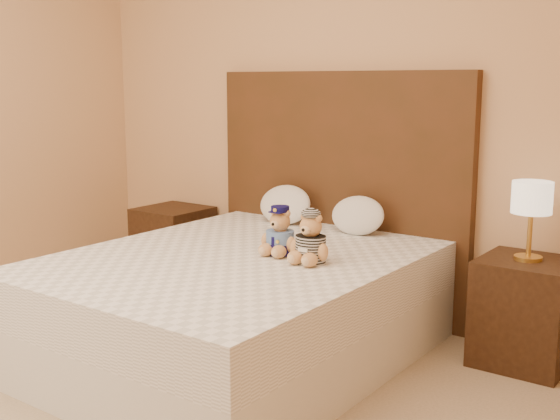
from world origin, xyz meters
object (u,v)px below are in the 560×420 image
object	(u,v)px
teddy_prisoner	(311,238)
bed	(237,306)
nightstand_left	(174,245)
lamp	(532,202)
nightstand_right	(525,312)
pillow_left	(285,203)
pillow_right	(358,214)
teddy_police	(280,231)

from	to	relation	value
teddy_prisoner	bed	bearing A→B (deg)	-165.80
bed	nightstand_left	bearing A→B (deg)	147.38
nightstand_left	lamp	xyz separation A→B (m)	(2.50, 0.00, 0.57)
nightstand_left	nightstand_right	distance (m)	2.50
nightstand_left	teddy_prisoner	size ratio (longest dim) A/B	2.16
pillow_left	pillow_right	world-z (taller)	pillow_left
bed	lamp	bearing A→B (deg)	32.62
teddy_prisoner	teddy_police	bearing A→B (deg)	167.63
nightstand_left	lamp	distance (m)	2.56
teddy_police	teddy_prisoner	distance (m)	0.23
teddy_police	pillow_left	xyz separation A→B (m)	(-0.46, 0.68, 0.00)
teddy_prisoner	pillow_left	world-z (taller)	pillow_left
teddy_police	lamp	bearing A→B (deg)	29.05
bed	pillow_right	distance (m)	0.95
bed	pillow_left	bearing A→B (deg)	109.02
pillow_right	pillow_left	bearing A→B (deg)	180.00
bed	lamp	size ratio (longest dim) A/B	5.00
lamp	teddy_prisoner	world-z (taller)	lamp
nightstand_left	pillow_left	size ratio (longest dim) A/B	1.48
bed	nightstand_left	size ratio (longest dim) A/B	3.64
bed	pillow_left	size ratio (longest dim) A/B	5.37
bed	nightstand_right	world-z (taller)	same
bed	pillow_left	xyz separation A→B (m)	(-0.29, 0.83, 0.41)
bed	pillow_left	distance (m)	0.97
pillow_left	nightstand_left	bearing A→B (deg)	-178.22
nightstand_left	teddy_police	size ratio (longest dim) A/B	2.17
bed	teddy_police	size ratio (longest dim) A/B	7.90
teddy_police	pillow_right	distance (m)	0.68
lamp	nightstand_right	bearing A→B (deg)	0.00
nightstand_left	bed	bearing A→B (deg)	-32.62
nightstand_left	pillow_right	distance (m)	1.54
nightstand_right	pillow_right	bearing A→B (deg)	178.29
bed	nightstand_right	xyz separation A→B (m)	(1.25, 0.80, -0.00)
lamp	teddy_police	xyz separation A→B (m)	(-1.08, -0.65, -0.17)
teddy_prisoner	nightstand_right	bearing A→B (deg)	38.53
nightstand_left	lamp	world-z (taller)	lamp
teddy_police	pillow_left	size ratio (longest dim) A/B	0.68
nightstand_right	teddy_police	distance (m)	1.32
teddy_police	pillow_right	bearing A→B (deg)	82.07
lamp	teddy_prisoner	distance (m)	1.12
bed	nightstand_left	world-z (taller)	same
pillow_left	pillow_right	xyz separation A→B (m)	(0.53, 0.00, -0.01)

